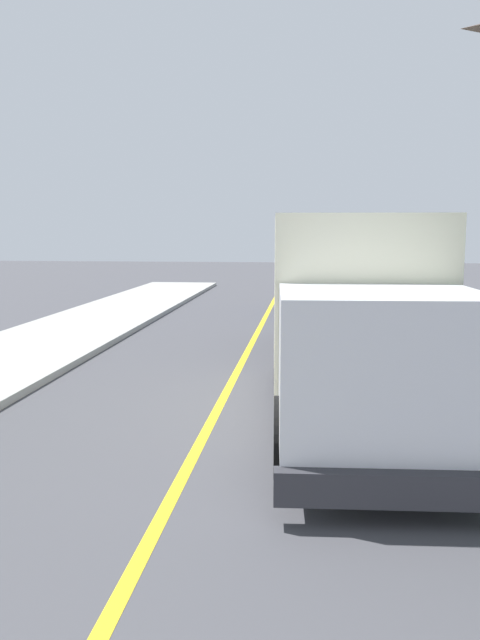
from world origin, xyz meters
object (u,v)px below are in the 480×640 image
(box_truck, at_px, (351,308))
(parked_car_mid, at_px, (316,292))
(parked_car_far, at_px, (326,277))
(parked_car_near, at_px, (326,318))

(box_truck, bearing_deg, parked_car_mid, 91.86)
(parked_car_mid, distance_m, parked_car_far, 7.44)
(parked_car_mid, bearing_deg, parked_car_far, 85.69)
(parked_car_mid, bearing_deg, box_truck, -88.14)
(box_truck, bearing_deg, parked_car_near, 92.03)
(box_truck, height_order, parked_car_mid, box_truck)
(parked_car_near, bearing_deg, parked_car_far, 88.55)
(box_truck, xyz_separation_m, parked_car_mid, (-0.41, 12.64, -0.97))
(parked_car_mid, bearing_deg, parked_car_near, -88.29)
(parked_car_near, bearing_deg, box_truck, -87.97)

